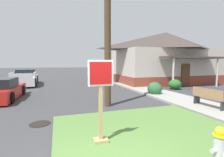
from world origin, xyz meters
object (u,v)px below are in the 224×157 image
object	(u,v)px
fire_hydrant	(219,150)
street_bench	(209,97)
pickup_truck_white	(25,79)
stop_sign	(101,104)
manhole_cover	(40,124)
parked_sedan_red	(1,90)

from	to	relation	value
fire_hydrant	street_bench	distance (m)	5.05
pickup_truck_white	street_bench	size ratio (longest dim) A/B	3.61
fire_hydrant	stop_sign	size ratio (longest dim) A/B	0.40
manhole_cover	street_bench	world-z (taller)	street_bench
fire_hydrant	pickup_truck_white	world-z (taller)	pickup_truck_white
fire_hydrant	pickup_truck_white	distance (m)	16.64
manhole_cover	street_bench	xyz separation A→B (m)	(7.15, -0.43, 0.58)
stop_sign	manhole_cover	bearing A→B (deg)	127.89
stop_sign	manhole_cover	world-z (taller)	stop_sign
stop_sign	pickup_truck_white	distance (m)	14.35
fire_hydrant	parked_sedan_red	size ratio (longest dim) A/B	0.20
stop_sign	street_bench	xyz separation A→B (m)	(5.50, 1.68, -0.48)
manhole_cover	parked_sedan_red	bearing A→B (deg)	117.12
pickup_truck_white	manhole_cover	bearing A→B (deg)	-78.90
stop_sign	pickup_truck_white	bearing A→B (deg)	105.92
fire_hydrant	manhole_cover	world-z (taller)	fire_hydrant
parked_sedan_red	street_bench	bearing A→B (deg)	-28.83
pickup_truck_white	street_bench	distance (m)	15.36
parked_sedan_red	pickup_truck_white	world-z (taller)	pickup_truck_white
stop_sign	parked_sedan_red	size ratio (longest dim) A/B	0.50
pickup_truck_white	street_bench	world-z (taller)	pickup_truck_white
stop_sign	manhole_cover	distance (m)	2.88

